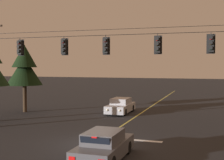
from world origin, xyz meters
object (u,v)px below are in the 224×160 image
(traffic_light_rightmost, at_px, (211,44))
(car_oncoming_lead, at_px, (121,106))
(car_waiting_near_lane, at_px, (104,146))
(traffic_light_centre, at_px, (105,46))
(traffic_light_left_inner, at_px, (64,47))
(traffic_light_leftmost, at_px, (20,47))
(tree_verge_near, at_px, (24,67))
(traffic_light_right_inner, at_px, (158,45))

(traffic_light_rightmost, relative_size, car_oncoming_lead, 0.28)
(car_waiting_near_lane, xyz_separation_m, car_oncoming_lead, (-3.33, 13.99, -0.00))
(traffic_light_centre, height_order, car_waiting_near_lane, traffic_light_centre)
(traffic_light_centre, bearing_deg, car_oncoming_lead, 100.67)
(traffic_light_left_inner, distance_m, traffic_light_centre, 2.89)
(traffic_light_leftmost, relative_size, traffic_light_rightmost, 1.00)
(traffic_light_leftmost, height_order, tree_verge_near, tree_verge_near)
(traffic_light_leftmost, relative_size, car_waiting_near_lane, 0.28)
(traffic_light_rightmost, bearing_deg, traffic_light_centre, 180.00)
(traffic_light_leftmost, height_order, traffic_light_left_inner, same)
(traffic_light_centre, relative_size, traffic_light_rightmost, 1.00)
(car_waiting_near_lane, relative_size, car_oncoming_lead, 0.98)
(traffic_light_leftmost, bearing_deg, tree_verge_near, 121.75)
(traffic_light_left_inner, distance_m, traffic_light_right_inner, 6.16)
(traffic_light_rightmost, height_order, tree_verge_near, tree_verge_near)
(traffic_light_rightmost, distance_m, car_waiting_near_lane, 8.39)
(traffic_light_leftmost, bearing_deg, traffic_light_left_inner, 0.00)
(car_waiting_near_lane, bearing_deg, traffic_light_centre, 108.42)
(traffic_light_leftmost, xyz_separation_m, traffic_light_centre, (6.25, 0.00, 0.00))
(tree_verge_near, bearing_deg, car_oncoming_lead, 13.74)
(traffic_light_centre, relative_size, car_waiting_near_lane, 0.28)
(traffic_light_left_inner, distance_m, car_waiting_near_lane, 8.29)
(traffic_light_right_inner, distance_m, tree_verge_near, 15.58)
(car_waiting_near_lane, bearing_deg, traffic_light_right_inner, 70.94)
(traffic_light_centre, relative_size, tree_verge_near, 0.19)
(traffic_light_centre, distance_m, traffic_light_rightmost, 6.28)
(traffic_light_left_inner, height_order, traffic_light_centre, same)
(traffic_light_left_inner, relative_size, car_waiting_near_lane, 0.28)
(traffic_light_centre, height_order, tree_verge_near, tree_verge_near)
(car_waiting_near_lane, bearing_deg, traffic_light_left_inner, 133.02)
(traffic_light_leftmost, xyz_separation_m, tree_verge_near, (-4.34, 7.01, -1.37))
(car_waiting_near_lane, distance_m, tree_verge_near, 17.37)
(traffic_light_centre, bearing_deg, traffic_light_left_inner, 180.00)
(car_oncoming_lead, height_order, tree_verge_near, tree_verge_near)
(traffic_light_left_inner, xyz_separation_m, car_waiting_near_lane, (4.50, -4.82, -5.02))
(traffic_light_right_inner, xyz_separation_m, car_waiting_near_lane, (-1.66, -4.82, -5.02))
(traffic_light_left_inner, height_order, tree_verge_near, tree_verge_near)
(traffic_light_right_inner, relative_size, traffic_light_rightmost, 1.00)
(car_waiting_near_lane, height_order, car_oncoming_lead, same)
(traffic_light_centre, bearing_deg, car_waiting_near_lane, -71.58)
(car_waiting_near_lane, relative_size, tree_verge_near, 0.67)
(traffic_light_left_inner, relative_size, traffic_light_rightmost, 1.00)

